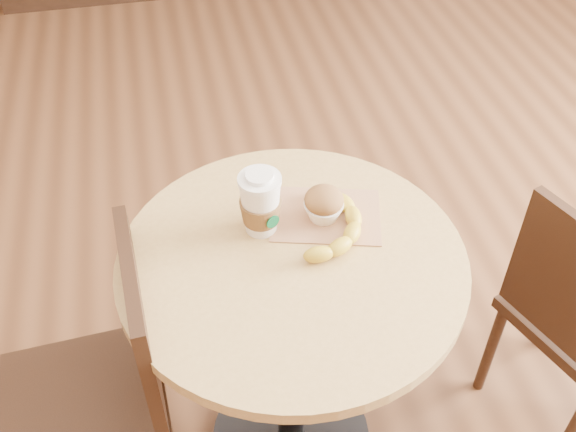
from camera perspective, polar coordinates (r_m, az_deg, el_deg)
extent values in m
cylinder|color=black|center=(1.69, 0.29, -12.19)|extent=(0.07, 0.07, 0.72)
cylinder|color=tan|center=(1.41, 0.34, -3.89)|extent=(0.73, 0.73, 0.03)
cube|color=black|center=(1.65, -16.84, -15.09)|extent=(0.39, 0.39, 0.04)
cylinder|color=black|center=(1.93, -20.54, -15.20)|extent=(0.03, 0.03, 0.41)
cylinder|color=black|center=(1.90, -11.13, -13.68)|extent=(0.03, 0.03, 0.41)
cube|color=black|center=(1.46, -12.24, -9.23)|extent=(0.05, 0.35, 0.38)
cylinder|color=black|center=(2.20, 22.20, -6.91)|extent=(0.03, 0.03, 0.39)
cylinder|color=black|center=(1.95, 23.06, -16.14)|extent=(0.03, 0.03, 0.39)
cylinder|color=black|center=(2.02, 16.83, -10.60)|extent=(0.03, 0.03, 0.39)
cube|color=black|center=(1.67, 22.95, -5.57)|extent=(0.14, 0.32, 0.36)
cube|color=#AD7953|center=(1.49, 3.22, 0.08)|extent=(0.28, 0.24, 0.00)
cylinder|color=white|center=(1.37, -2.43, 3.05)|extent=(0.09, 0.09, 0.01)
cylinder|color=white|center=(1.36, -2.44, 3.39)|extent=(0.06, 0.06, 0.01)
cylinder|color=#085229|center=(1.40, -1.28, -0.50)|extent=(0.03, 0.01, 0.03)
ellipsoid|color=brown|center=(1.45, 3.07, 1.37)|extent=(0.09, 0.09, 0.06)
ellipsoid|color=#FAE7C8|center=(1.44, 3.09, 1.89)|extent=(0.03, 0.03, 0.02)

